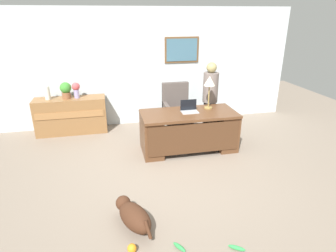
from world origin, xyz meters
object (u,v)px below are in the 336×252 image
object	(u,v)px
person_standing	(210,99)
vase_empty	(47,93)
laptop	(189,109)
desk	(189,130)
desk_lamp	(210,83)
potted_plant	(66,90)
dog_toy_ball	(132,248)
armchair	(177,110)
vase_with_flowers	(76,89)
dog_toy_plush	(237,248)
credenza	(71,115)
dog_lying	(133,216)
dog_toy_bone	(179,247)

from	to	relation	value
person_standing	vase_empty	world-z (taller)	person_standing
laptop	desk	bearing A→B (deg)	-101.84
desk_lamp	potted_plant	xyz separation A→B (m)	(-2.83, 1.24, -0.29)
laptop	dog_toy_ball	size ratio (longest dim) A/B	2.98
armchair	desk_lamp	size ratio (longest dim) A/B	1.71
vase_with_flowers	potted_plant	bearing A→B (deg)	180.00
potted_plant	armchair	bearing A→B (deg)	-9.83
potted_plant	dog_toy_plush	xyz separation A→B (m)	(2.20, -4.08, -0.98)
desk	desk_lamp	xyz separation A→B (m)	(0.45, 0.20, 0.87)
credenza	armchair	xyz separation A→B (m)	(2.35, -0.41, 0.09)
armchair	vase_empty	bearing A→B (deg)	171.51
desk_lamp	vase_with_flowers	bearing A→B (deg)	154.66
dog_lying	potted_plant	distance (m)	3.68
vase_with_flowers	dog_toy_ball	world-z (taller)	vase_with_flowers
dog_toy_bone	dog_toy_plush	world-z (taller)	same
dog_toy_bone	potted_plant	bearing A→B (deg)	111.62
vase_with_flowers	vase_empty	bearing A→B (deg)	180.00
desk_lamp	dog_toy_plush	distance (m)	3.17
credenza	laptop	bearing A→B (deg)	-30.04
dog_toy_bone	desk_lamp	bearing A→B (deg)	64.46
dog_toy_ball	dog_lying	bearing A→B (deg)	81.18
vase_with_flowers	dog_toy_bone	bearing A→B (deg)	-71.15
potted_plant	credenza	bearing A→B (deg)	-1.71
dog_lying	dog_toy_bone	world-z (taller)	dog_lying
person_standing	dog_toy_plush	distance (m)	3.47
vase_with_flowers	person_standing	bearing A→B (deg)	-16.02
desk	dog_toy_plush	bearing A→B (deg)	-93.97
person_standing	dog_toy_plush	size ratio (longest dim) A/B	8.11
credenza	laptop	xyz separation A→B (m)	(2.35, -1.36, 0.43)
credenza	dog_toy_bone	xyz separation A→B (m)	(1.51, -3.92, -0.38)
credenza	vase_with_flowers	bearing A→B (deg)	0.45
credenza	armchair	world-z (taller)	armchair
dog_lying	desk_lamp	distance (m)	3.02
credenza	armchair	size ratio (longest dim) A/B	1.40
dog_lying	laptop	distance (m)	2.53
person_standing	vase_with_flowers	world-z (taller)	person_standing
vase_empty	potted_plant	size ratio (longest dim) A/B	0.82
armchair	vase_with_flowers	world-z (taller)	vase_with_flowers
vase_empty	armchair	bearing A→B (deg)	-8.49
credenza	person_standing	bearing A→B (deg)	-15.13
armchair	laptop	xyz separation A→B (m)	(0.01, -0.95, 0.34)
laptop	dog_toy_bone	bearing A→B (deg)	-108.30
desk	armchair	xyz separation A→B (m)	(0.01, 1.03, 0.07)
desk_lamp	vase_empty	size ratio (longest dim) A/B	2.19
desk	vase_with_flowers	world-z (taller)	vase_with_flowers
desk	dog_toy_ball	distance (m)	2.79
credenza	dog_toy_bone	bearing A→B (deg)	-68.95
person_standing	laptop	xyz separation A→B (m)	(-0.63, -0.55, 0.00)
armchair	dog_toy_bone	distance (m)	3.63
dog_toy_bone	dog_toy_plush	bearing A→B (deg)	-13.58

